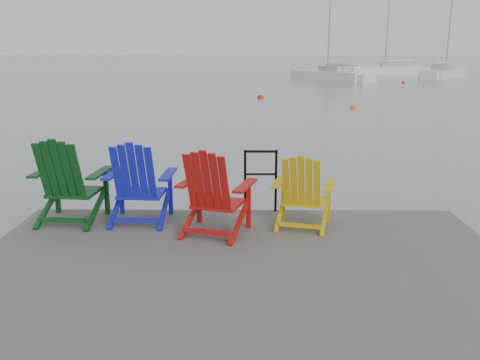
{
  "coord_description": "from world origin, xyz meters",
  "views": [
    {
      "loc": [
        0.03,
        -4.56,
        2.79
      ],
      "look_at": [
        -0.05,
        2.89,
        0.85
      ],
      "focal_mm": 38.0,
      "sensor_mm": 36.0,
      "label": 1
    }
  ],
  "objects_px": {
    "sailboat_near": "(331,76)",
    "buoy_b": "(261,98)",
    "sailboat_far": "(388,71)",
    "buoy_d": "(346,81)",
    "sailboat_mid": "(444,74)",
    "buoy_a": "(353,108)",
    "chair_green": "(68,180)",
    "chair_red": "(214,192)",
    "handrail": "(261,175)",
    "buoy_c": "(403,83)",
    "chair_yellow": "(303,191)",
    "chair_blue": "(138,182)"
  },
  "relations": [
    {
      "from": "sailboat_near",
      "to": "buoy_b",
      "type": "bearing_deg",
      "value": -144.38
    },
    {
      "from": "sailboat_near",
      "to": "sailboat_far",
      "type": "relative_size",
      "value": 1.06
    },
    {
      "from": "buoy_d",
      "to": "sailboat_far",
      "type": "bearing_deg",
      "value": 60.67
    },
    {
      "from": "sailboat_mid",
      "to": "buoy_a",
      "type": "bearing_deg",
      "value": -82.39
    },
    {
      "from": "chair_green",
      "to": "buoy_d",
      "type": "distance_m",
      "value": 39.63
    },
    {
      "from": "chair_red",
      "to": "buoy_d",
      "type": "bearing_deg",
      "value": 93.87
    },
    {
      "from": "sailboat_far",
      "to": "buoy_d",
      "type": "xyz_separation_m",
      "value": [
        -7.03,
        -12.52,
        -0.36
      ]
    },
    {
      "from": "handrail",
      "to": "buoy_c",
      "type": "height_order",
      "value": "handrail"
    },
    {
      "from": "sailboat_mid",
      "to": "buoy_d",
      "type": "bearing_deg",
      "value": -117.17
    },
    {
      "from": "chair_red",
      "to": "sailboat_far",
      "type": "xyz_separation_m",
      "value": [
        16.07,
        51.01,
        -0.7
      ]
    },
    {
      "from": "chair_green",
      "to": "sailboat_far",
      "type": "distance_m",
      "value": 53.7
    },
    {
      "from": "sailboat_far",
      "to": "chair_green",
      "type": "bearing_deg",
      "value": 162.24
    },
    {
      "from": "chair_red",
      "to": "sailboat_mid",
      "type": "xyz_separation_m",
      "value": [
        19.36,
        43.66,
        -0.7
      ]
    },
    {
      "from": "handrail",
      "to": "chair_yellow",
      "type": "bearing_deg",
      "value": -51.78
    },
    {
      "from": "chair_red",
      "to": "sailboat_mid",
      "type": "height_order",
      "value": "sailboat_mid"
    },
    {
      "from": "handrail",
      "to": "buoy_d",
      "type": "xyz_separation_m",
      "value": [
        8.43,
        37.55,
        -1.04
      ]
    },
    {
      "from": "sailboat_near",
      "to": "sailboat_mid",
      "type": "height_order",
      "value": "sailboat_near"
    },
    {
      "from": "sailboat_mid",
      "to": "buoy_b",
      "type": "bearing_deg",
      "value": -95.27
    },
    {
      "from": "chair_yellow",
      "to": "buoy_b",
      "type": "height_order",
      "value": "chair_yellow"
    },
    {
      "from": "chair_green",
      "to": "buoy_c",
      "type": "height_order",
      "value": "chair_green"
    },
    {
      "from": "handrail",
      "to": "sailboat_near",
      "type": "height_order",
      "value": "sailboat_near"
    },
    {
      "from": "buoy_d",
      "to": "handrail",
      "type": "bearing_deg",
      "value": -102.65
    },
    {
      "from": "sailboat_mid",
      "to": "buoy_a",
      "type": "height_order",
      "value": "sailboat_mid"
    },
    {
      "from": "sailboat_near",
      "to": "sailboat_mid",
      "type": "relative_size",
      "value": 1.0
    },
    {
      "from": "handrail",
      "to": "chair_blue",
      "type": "distance_m",
      "value": 1.71
    },
    {
      "from": "sailboat_mid",
      "to": "buoy_c",
      "type": "height_order",
      "value": "sailboat_mid"
    },
    {
      "from": "chair_green",
      "to": "chair_red",
      "type": "relative_size",
      "value": 1.05
    },
    {
      "from": "chair_red",
      "to": "buoy_d",
      "type": "height_order",
      "value": "chair_red"
    },
    {
      "from": "chair_yellow",
      "to": "buoy_d",
      "type": "distance_m",
      "value": 39.04
    },
    {
      "from": "handrail",
      "to": "sailboat_near",
      "type": "bearing_deg",
      "value": 79.35
    },
    {
      "from": "handrail",
      "to": "chair_red",
      "type": "height_order",
      "value": "chair_red"
    },
    {
      "from": "buoy_b",
      "to": "buoy_c",
      "type": "distance_m",
      "value": 17.89
    },
    {
      "from": "chair_yellow",
      "to": "buoy_d",
      "type": "bearing_deg",
      "value": 92.48
    },
    {
      "from": "chair_yellow",
      "to": "buoy_a",
      "type": "relative_size",
      "value": 2.99
    },
    {
      "from": "handrail",
      "to": "chair_green",
      "type": "height_order",
      "value": "chair_green"
    },
    {
      "from": "chair_blue",
      "to": "chair_red",
      "type": "bearing_deg",
      "value": -20.46
    },
    {
      "from": "chair_green",
      "to": "chair_red",
      "type": "height_order",
      "value": "chair_green"
    },
    {
      "from": "sailboat_far",
      "to": "sailboat_near",
      "type": "bearing_deg",
      "value": 145.92
    },
    {
      "from": "chair_blue",
      "to": "buoy_c",
      "type": "xyz_separation_m",
      "value": [
        14.37,
        35.91,
        -1.06
      ]
    },
    {
      "from": "buoy_b",
      "to": "buoy_d",
      "type": "relative_size",
      "value": 1.17
    },
    {
      "from": "chair_yellow",
      "to": "buoy_a",
      "type": "bearing_deg",
      "value": 90.48
    },
    {
      "from": "chair_green",
      "to": "chair_yellow",
      "type": "distance_m",
      "value": 3.11
    },
    {
      "from": "chair_green",
      "to": "chair_yellow",
      "type": "relative_size",
      "value": 1.17
    },
    {
      "from": "chair_red",
      "to": "sailboat_mid",
      "type": "distance_m",
      "value": 47.76
    },
    {
      "from": "chair_red",
      "to": "chair_green",
      "type": "bearing_deg",
      "value": -175.35
    },
    {
      "from": "chair_yellow",
      "to": "chair_red",
      "type": "bearing_deg",
      "value": -152.98
    },
    {
      "from": "chair_yellow",
      "to": "buoy_a",
      "type": "xyz_separation_m",
      "value": [
        4.38,
        18.0,
        -1.0
      ]
    },
    {
      "from": "sailboat_near",
      "to": "buoy_a",
      "type": "bearing_deg",
      "value": -128.86
    },
    {
      "from": "chair_red",
      "to": "buoy_b",
      "type": "relative_size",
      "value": 2.75
    },
    {
      "from": "chair_red",
      "to": "chair_yellow",
      "type": "distance_m",
      "value": 1.17
    }
  ]
}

